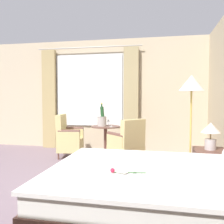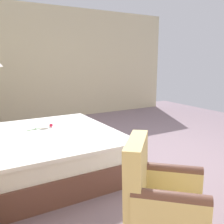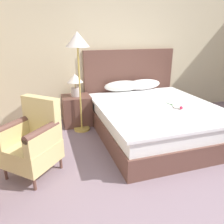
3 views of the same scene
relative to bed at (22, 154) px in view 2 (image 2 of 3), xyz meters
name	(u,v)px [view 2 (image 2 of 3)]	position (x,y,z in m)	size (l,w,h in m)	color
ground_plane	(145,155)	(-0.18, -1.81, -0.32)	(7.96, 7.96, 0.00)	gray
wall_far_side	(68,64)	(3.11, -1.81, 1.07)	(0.12, 5.88, 2.78)	beige
bed	(22,154)	(0.00, 0.00, 0.00)	(1.90, 2.28, 1.33)	brown
armchair_by_window	(159,206)	(-1.89, -0.62, 0.11)	(0.76, 0.76, 0.93)	brown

